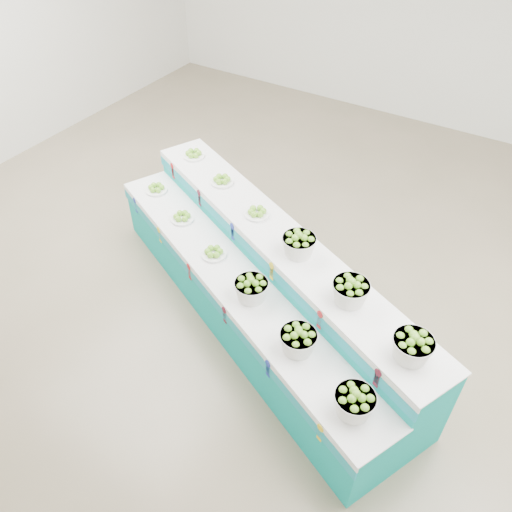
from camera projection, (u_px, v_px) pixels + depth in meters
name	position (u px, v px, depth m)	size (l,w,h in m)	color
ground	(270.00, 287.00, 6.00)	(10.00, 10.00, 0.00)	#776B52
display_stand	(256.00, 282.00, 5.34)	(4.34, 1.11, 1.02)	#089E98
plate_lower_left	(156.00, 188.00, 6.18)	(0.27, 0.27, 0.10)	white
plate_lower_mid	(182.00, 216.00, 5.75)	(0.27, 0.27, 0.10)	white
plate_lower_right	(214.00, 252.00, 5.30)	(0.27, 0.27, 0.10)	white
basket_lower_left	(251.00, 289.00, 4.81)	(0.32, 0.32, 0.23)	silver
basket_lower_mid	(298.00, 340.00, 4.35)	(0.32, 0.32, 0.23)	silver
basket_lower_right	(354.00, 402.00, 3.90)	(0.32, 0.32, 0.23)	silver
plate_upper_left	(194.00, 154.00, 6.20)	(0.27, 0.27, 0.10)	white
plate_upper_mid	(222.00, 180.00, 5.77)	(0.27, 0.27, 0.10)	white
plate_upper_right	(257.00, 212.00, 5.32)	(0.27, 0.27, 0.10)	white
basket_upper_left	(299.00, 244.00, 4.83)	(0.32, 0.32, 0.23)	silver
basket_upper_mid	(350.00, 291.00, 4.37)	(0.32, 0.32, 0.23)	silver
basket_upper_right	(412.00, 347.00, 3.92)	(0.32, 0.32, 0.23)	silver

